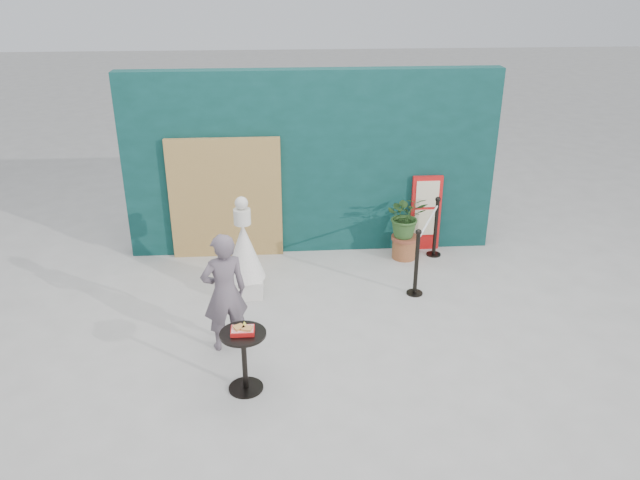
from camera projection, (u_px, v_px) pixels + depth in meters
The scene contains 10 objects.
ground at pixel (327, 351), 7.86m from camera, with size 60.00×60.00×0.00m, color #ADAAA5.
back_wall at pixel (311, 163), 10.12m from camera, with size 6.00×0.30×3.00m, color #0B332F.
bamboo_fence at pixel (226, 199), 10.04m from camera, with size 1.80×0.08×2.00m, color tan.
woman at pixel (225, 292), 7.65m from camera, with size 0.57×0.37×1.56m, color #60525C.
menu_board at pixel (426, 213), 10.41m from camera, with size 0.50×0.07×1.30m.
statue at pixel (244, 255), 8.98m from camera, with size 0.59×0.59×1.52m.
cafe_table at pixel (244, 352), 6.96m from camera, with size 0.52×0.52×0.75m.
food_basket at pixel (243, 330), 6.85m from camera, with size 0.26×0.19×0.11m.
planter at pixel (406, 222), 10.09m from camera, with size 0.65×0.57×1.11m.
stanchion_barrier at pixel (427, 244), 9.63m from camera, with size 0.84×1.54×1.03m.
Camera 1 is at (-0.56, -6.59, 4.48)m, focal length 35.00 mm.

